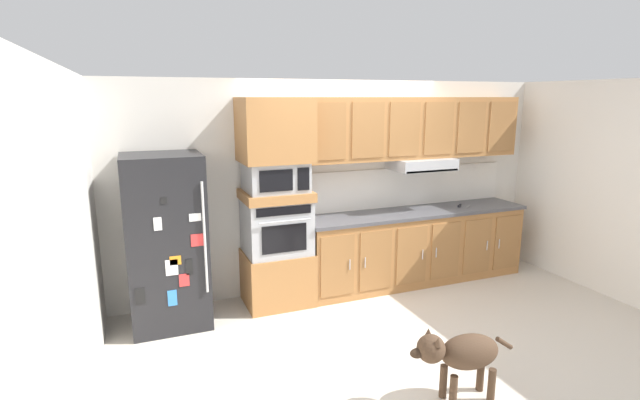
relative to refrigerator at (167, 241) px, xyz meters
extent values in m
plane|color=beige|center=(2.10, -0.68, -0.88)|extent=(9.60, 9.60, 0.00)
cube|color=silver|center=(2.10, 0.43, 0.37)|extent=(6.20, 0.12, 2.50)
cube|color=silver|center=(-0.70, -0.68, 0.37)|extent=(0.12, 7.10, 2.50)
cube|color=white|center=(4.90, -0.68, 0.37)|extent=(0.12, 7.10, 2.50)
cube|color=black|center=(0.00, 0.00, 0.00)|extent=(0.76, 0.70, 1.76)
cylinder|color=silver|center=(0.33, -0.37, 0.10)|extent=(0.02, 0.02, 1.10)
cube|color=white|center=(0.01, -0.35, -0.16)|extent=(0.11, 0.01, 0.16)
cube|color=white|center=(0.25, -0.35, 0.31)|extent=(0.11, 0.01, 0.07)
cube|color=black|center=(0.17, -0.35, -0.18)|extent=(0.06, 0.01, 0.16)
cube|color=white|center=(-0.09, -0.35, 0.28)|extent=(0.07, 0.01, 0.12)
cube|color=#337FDB|center=(0.00, -0.35, -0.47)|extent=(0.09, 0.01, 0.16)
cube|color=red|center=(0.26, -0.35, 0.08)|extent=(0.12, 0.01, 0.12)
cube|color=red|center=(0.12, -0.35, -0.30)|extent=(0.09, 0.01, 0.12)
cube|color=black|center=(-0.29, -0.35, -0.40)|extent=(0.09, 0.01, 0.16)
cube|color=orange|center=(0.05, -0.35, -0.10)|extent=(0.10, 0.01, 0.09)
cube|color=black|center=(-0.02, -0.35, 0.49)|extent=(0.05, 0.01, 0.06)
cube|color=#A8703D|center=(1.17, 0.07, -0.58)|extent=(0.74, 0.62, 0.60)
cube|color=#A8AAAF|center=(1.17, 0.07, 0.02)|extent=(0.70, 0.58, 0.60)
cube|color=black|center=(1.17, -0.23, -0.04)|extent=(0.49, 0.01, 0.30)
cube|color=black|center=(1.17, -0.23, 0.26)|extent=(0.59, 0.01, 0.09)
cylinder|color=#A8AAAF|center=(1.17, -0.25, 0.16)|extent=(0.56, 0.02, 0.02)
cube|color=#A8703D|center=(1.17, 0.07, 0.37)|extent=(0.74, 0.62, 0.10)
cube|color=#A8AAAF|center=(1.17, 0.07, 0.58)|extent=(0.64, 0.53, 0.32)
cube|color=black|center=(1.10, -0.20, 0.58)|extent=(0.35, 0.01, 0.22)
cube|color=black|center=(1.40, -0.20, 0.58)|extent=(0.13, 0.01, 0.24)
cube|color=#A8703D|center=(1.17, 0.07, 1.08)|extent=(0.74, 0.62, 0.68)
cube|color=#A8703D|center=(2.98, 0.07, -0.44)|extent=(2.88, 0.60, 0.88)
cube|color=#9A6738|center=(1.78, -0.24, -0.42)|extent=(0.40, 0.01, 0.70)
cylinder|color=#BCBCC1|center=(1.93, -0.25, -0.42)|extent=(0.01, 0.01, 0.12)
cube|color=#9A6738|center=(2.26, -0.24, -0.42)|extent=(0.40, 0.01, 0.70)
cylinder|color=#BCBCC1|center=(2.12, -0.25, -0.42)|extent=(0.01, 0.01, 0.12)
cube|color=#9A6738|center=(2.74, -0.24, -0.42)|extent=(0.40, 0.01, 0.70)
cylinder|color=#BCBCC1|center=(2.89, -0.25, -0.42)|extent=(0.01, 0.01, 0.12)
cube|color=#9A6738|center=(3.22, -0.24, -0.42)|extent=(0.40, 0.01, 0.70)
cylinder|color=#BCBCC1|center=(3.08, -0.25, -0.42)|extent=(0.01, 0.01, 0.12)
cube|color=#9A6738|center=(3.70, -0.24, -0.42)|extent=(0.40, 0.01, 0.70)
cylinder|color=#BCBCC1|center=(3.85, -0.25, -0.42)|extent=(0.01, 0.01, 0.12)
cube|color=#9A6738|center=(4.19, -0.24, -0.42)|extent=(0.40, 0.01, 0.70)
cylinder|color=#BCBCC1|center=(4.04, -0.25, -0.42)|extent=(0.01, 0.01, 0.12)
cube|color=#4C4C51|center=(2.98, 0.07, 0.02)|extent=(2.92, 0.64, 0.04)
cube|color=silver|center=(2.98, 0.36, 0.29)|extent=(2.92, 0.02, 0.50)
cube|color=#A8703D|center=(2.98, 0.20, 1.05)|extent=(2.88, 0.34, 0.74)
cube|color=#A8AAAF|center=(3.07, 0.13, 0.61)|extent=(0.76, 0.48, 0.14)
cube|color=black|center=(3.07, -0.09, 0.56)|extent=(0.72, 0.04, 0.02)
cube|color=#9A6738|center=(1.78, 0.02, 1.05)|extent=(0.40, 0.01, 0.63)
cube|color=#9A6738|center=(2.26, 0.02, 1.05)|extent=(0.40, 0.01, 0.63)
cube|color=#9A6738|center=(2.74, 0.02, 1.05)|extent=(0.40, 0.01, 0.63)
cube|color=#9A6738|center=(3.22, 0.02, 1.05)|extent=(0.40, 0.01, 0.63)
cube|color=#9A6738|center=(3.70, 0.02, 1.05)|extent=(0.40, 0.01, 0.63)
cube|color=#9A6738|center=(4.19, 0.02, 1.05)|extent=(0.40, 0.01, 0.63)
cylinder|color=black|center=(3.62, 0.05, 0.05)|extent=(0.10, 0.08, 0.03)
cylinder|color=silver|center=(3.68, -0.04, 0.05)|extent=(0.10, 0.08, 0.01)
ellipsoid|color=#473323|center=(2.02, -2.20, -0.48)|extent=(0.50, 0.32, 0.27)
sphere|color=#473323|center=(1.69, -2.16, -0.40)|extent=(0.21, 0.21, 0.21)
ellipsoid|color=#312318|center=(1.59, -2.15, -0.42)|extent=(0.13, 0.09, 0.07)
cone|color=#473323|center=(1.70, -2.24, -0.31)|extent=(0.06, 0.06, 0.07)
cone|color=#473323|center=(1.71, -2.09, -0.31)|extent=(0.06, 0.06, 0.07)
cylinder|color=#473323|center=(2.32, -2.23, -0.45)|extent=(0.16, 0.05, 0.12)
cylinder|color=#473323|center=(1.85, -2.25, -0.74)|extent=(0.06, 0.06, 0.27)
cylinder|color=#473323|center=(1.86, -2.11, -0.74)|extent=(0.06, 0.06, 0.27)
cylinder|color=#473323|center=(2.18, -2.29, -0.74)|extent=(0.06, 0.06, 0.27)
cylinder|color=#473323|center=(2.19, -2.14, -0.74)|extent=(0.06, 0.06, 0.27)
camera|label=1|loc=(-0.25, -4.84, 1.42)|focal=26.75mm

